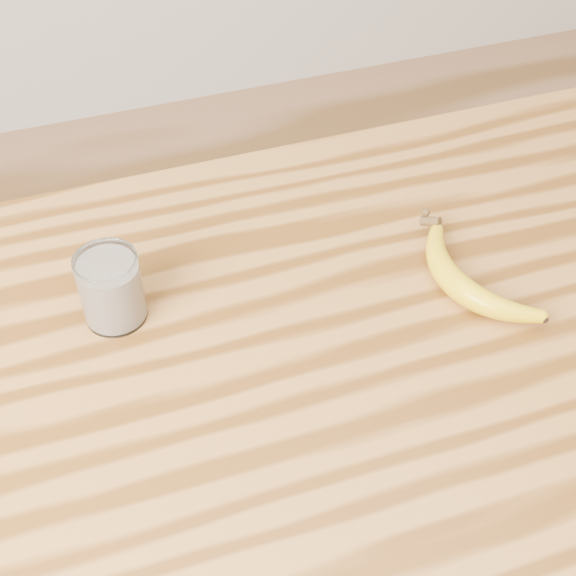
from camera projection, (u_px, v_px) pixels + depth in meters
name	position (u px, v px, depth m)	size (l,w,h in m)	color
table	(339.00, 416.00, 1.01)	(1.20, 0.80, 0.90)	#9A642D
smoothie_glass	(111.00, 289.00, 0.92)	(0.07, 0.07, 0.09)	white
banana	(457.00, 286.00, 0.96)	(0.10, 0.27, 0.03)	gold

